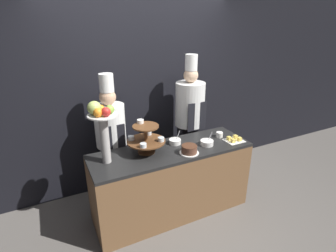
{
  "coord_description": "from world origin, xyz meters",
  "views": [
    {
      "loc": [
        -1.22,
        -2.08,
        2.23
      ],
      "look_at": [
        0.0,
        0.4,
        1.11
      ],
      "focal_mm": 28.0,
      "sensor_mm": 36.0,
      "label": 1
    }
  ],
  "objects_px": {
    "cup_white": "(219,135)",
    "serving_bowl_far": "(175,141)",
    "tiered_stand": "(146,138)",
    "fruit_pedestal": "(102,123)",
    "serving_bowl_near": "(207,143)",
    "chef_center_left": "(190,117)",
    "cake_round": "(189,150)",
    "chef_left": "(111,137)",
    "cake_square_tray": "(234,140)"
  },
  "relations": [
    {
      "from": "chef_left",
      "to": "chef_center_left",
      "type": "xyz_separation_m",
      "value": [
        1.1,
        -0.0,
        0.09
      ]
    },
    {
      "from": "cake_round",
      "to": "cup_white",
      "type": "relative_size",
      "value": 2.57
    },
    {
      "from": "tiered_stand",
      "to": "cup_white",
      "type": "distance_m",
      "value": 0.99
    },
    {
      "from": "cake_round",
      "to": "chef_left",
      "type": "xyz_separation_m",
      "value": [
        -0.69,
        0.69,
        0.01
      ]
    },
    {
      "from": "serving_bowl_far",
      "to": "cake_square_tray",
      "type": "bearing_deg",
      "value": -20.1
    },
    {
      "from": "chef_left",
      "to": "tiered_stand",
      "type": "bearing_deg",
      "value": -58.84
    },
    {
      "from": "tiered_stand",
      "to": "fruit_pedestal",
      "type": "height_order",
      "value": "fruit_pedestal"
    },
    {
      "from": "tiered_stand",
      "to": "serving_bowl_near",
      "type": "distance_m",
      "value": 0.74
    },
    {
      "from": "fruit_pedestal",
      "to": "serving_bowl_near",
      "type": "distance_m",
      "value": 1.24
    },
    {
      "from": "cake_round",
      "to": "chef_left",
      "type": "bearing_deg",
      "value": 135.16
    },
    {
      "from": "cake_round",
      "to": "serving_bowl_near",
      "type": "bearing_deg",
      "value": 16.09
    },
    {
      "from": "cake_round",
      "to": "chef_center_left",
      "type": "relative_size",
      "value": 0.12
    },
    {
      "from": "cup_white",
      "to": "cake_square_tray",
      "type": "bearing_deg",
      "value": -61.55
    },
    {
      "from": "tiered_stand",
      "to": "chef_left",
      "type": "height_order",
      "value": "chef_left"
    },
    {
      "from": "fruit_pedestal",
      "to": "cup_white",
      "type": "height_order",
      "value": "fruit_pedestal"
    },
    {
      "from": "tiered_stand",
      "to": "cake_round",
      "type": "bearing_deg",
      "value": -29.26
    },
    {
      "from": "tiered_stand",
      "to": "cake_square_tray",
      "type": "height_order",
      "value": "tiered_stand"
    },
    {
      "from": "fruit_pedestal",
      "to": "serving_bowl_near",
      "type": "relative_size",
      "value": 4.09
    },
    {
      "from": "cake_square_tray",
      "to": "serving_bowl_near",
      "type": "bearing_deg",
      "value": 171.95
    },
    {
      "from": "chef_center_left",
      "to": "fruit_pedestal",
      "type": "bearing_deg",
      "value": -159.76
    },
    {
      "from": "fruit_pedestal",
      "to": "cake_round",
      "type": "distance_m",
      "value": 0.98
    },
    {
      "from": "cake_square_tray",
      "to": "chef_left",
      "type": "xyz_separation_m",
      "value": [
        -1.35,
        0.65,
        0.04
      ]
    },
    {
      "from": "fruit_pedestal",
      "to": "cake_square_tray",
      "type": "distance_m",
      "value": 1.6
    },
    {
      "from": "cup_white",
      "to": "serving_bowl_far",
      "type": "xyz_separation_m",
      "value": [
        -0.59,
        0.08,
        -0.0
      ]
    },
    {
      "from": "fruit_pedestal",
      "to": "chef_center_left",
      "type": "bearing_deg",
      "value": 20.24
    },
    {
      "from": "fruit_pedestal",
      "to": "cake_round",
      "type": "height_order",
      "value": "fruit_pedestal"
    },
    {
      "from": "cake_round",
      "to": "fruit_pedestal",
      "type": "bearing_deg",
      "value": 166.29
    },
    {
      "from": "cake_square_tray",
      "to": "tiered_stand",
      "type": "bearing_deg",
      "value": 169.39
    },
    {
      "from": "serving_bowl_far",
      "to": "cake_round",
      "type": "bearing_deg",
      "value": -84.23
    },
    {
      "from": "tiered_stand",
      "to": "cake_round",
      "type": "distance_m",
      "value": 0.49
    },
    {
      "from": "tiered_stand",
      "to": "chef_center_left",
      "type": "xyz_separation_m",
      "value": [
        0.82,
        0.45,
        -0.03
      ]
    },
    {
      "from": "serving_bowl_far",
      "to": "chef_center_left",
      "type": "relative_size",
      "value": 0.09
    },
    {
      "from": "tiered_stand",
      "to": "cup_white",
      "type": "bearing_deg",
      "value": -1.64
    },
    {
      "from": "fruit_pedestal",
      "to": "cup_white",
      "type": "bearing_deg",
      "value": -0.33
    },
    {
      "from": "chef_center_left",
      "to": "cake_round",
      "type": "bearing_deg",
      "value": -120.69
    },
    {
      "from": "serving_bowl_far",
      "to": "tiered_stand",
      "type": "bearing_deg",
      "value": -172.71
    },
    {
      "from": "cake_round",
      "to": "tiered_stand",
      "type": "bearing_deg",
      "value": 150.74
    },
    {
      "from": "cake_round",
      "to": "chef_center_left",
      "type": "xyz_separation_m",
      "value": [
        0.41,
        0.69,
        0.1
      ]
    },
    {
      "from": "chef_center_left",
      "to": "serving_bowl_near",
      "type": "bearing_deg",
      "value": -100.91
    },
    {
      "from": "tiered_stand",
      "to": "fruit_pedestal",
      "type": "distance_m",
      "value": 0.53
    },
    {
      "from": "tiered_stand",
      "to": "fruit_pedestal",
      "type": "xyz_separation_m",
      "value": [
        -0.46,
        -0.02,
        0.27
      ]
    },
    {
      "from": "serving_bowl_far",
      "to": "chef_center_left",
      "type": "distance_m",
      "value": 0.61
    },
    {
      "from": "cup_white",
      "to": "serving_bowl_far",
      "type": "bearing_deg",
      "value": 172.51
    },
    {
      "from": "cake_round",
      "to": "serving_bowl_near",
      "type": "distance_m",
      "value": 0.3
    },
    {
      "from": "cake_square_tray",
      "to": "chef_center_left",
      "type": "height_order",
      "value": "chef_center_left"
    },
    {
      "from": "fruit_pedestal",
      "to": "tiered_stand",
      "type": "bearing_deg",
      "value": 2.46
    },
    {
      "from": "cake_square_tray",
      "to": "serving_bowl_far",
      "type": "xyz_separation_m",
      "value": [
        -0.68,
        0.25,
        0.01
      ]
    },
    {
      "from": "fruit_pedestal",
      "to": "chef_left",
      "type": "relative_size",
      "value": 0.39
    },
    {
      "from": "fruit_pedestal",
      "to": "serving_bowl_near",
      "type": "height_order",
      "value": "fruit_pedestal"
    },
    {
      "from": "fruit_pedestal",
      "to": "serving_bowl_far",
      "type": "bearing_deg",
      "value": 4.68
    }
  ]
}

